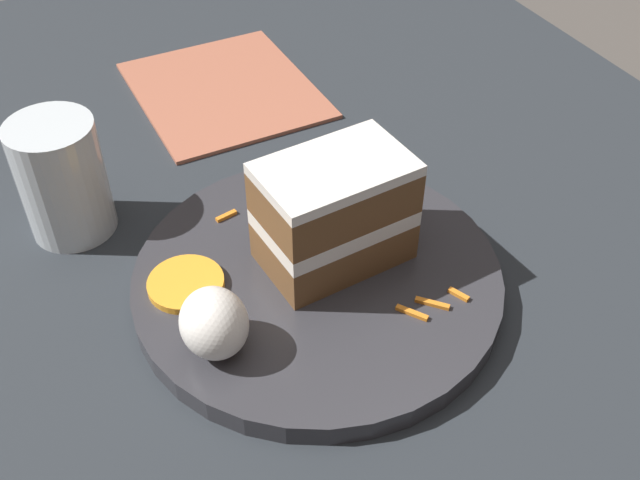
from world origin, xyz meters
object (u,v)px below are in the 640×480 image
cake_slice (334,213)px  drinking_glass (64,186)px  orange_garnish (185,281)px  menu_card (224,90)px  cream_dollop (214,323)px  plate (320,278)px

cake_slice → drinking_glass: 0.22m
cake_slice → orange_garnish: bearing=74.2°
cake_slice → orange_garnish: 0.12m
orange_garnish → menu_card: bearing=154.3°
cake_slice → cream_dollop: 0.12m
cream_dollop → menu_card: size_ratio=0.25×
cream_dollop → drinking_glass: drinking_glass is taller
plate → cake_slice: bearing=119.9°
cream_dollop → menu_card: cream_dollop is taller
plate → orange_garnish: (-0.03, -0.10, 0.01)m
plate → cream_dollop: (0.04, -0.09, 0.03)m
cake_slice → drinking_glass: bearing=44.6°
plate → menu_card: size_ratio=1.38×
cake_slice → menu_card: bearing=-8.6°
cake_slice → plate: bearing=114.7°
orange_garnish → menu_card: 0.30m
plate → orange_garnish: orange_garnish is taller
cake_slice → drinking_glass: (-0.14, -0.17, -0.02)m
drinking_glass → menu_card: size_ratio=0.50×
orange_garnish → drinking_glass: size_ratio=0.56×
drinking_glass → plate: bearing=45.2°
menu_card → orange_garnish: bearing=63.2°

